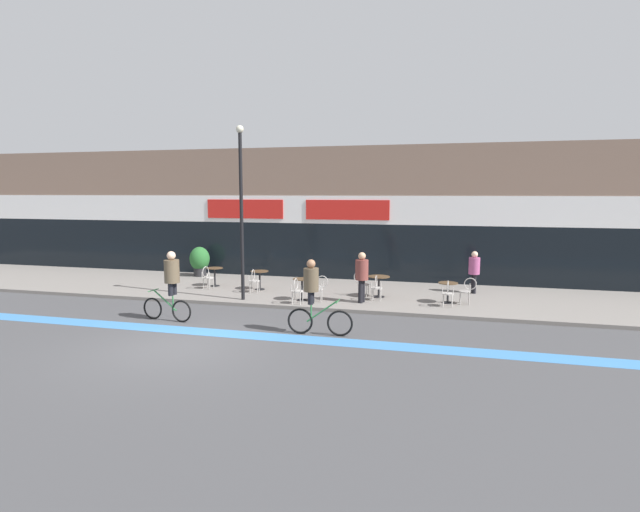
{
  "coord_description": "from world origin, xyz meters",
  "views": [
    {
      "loc": [
        6.53,
        -10.93,
        3.87
      ],
      "look_at": [
        2.02,
        6.61,
        1.55
      ],
      "focal_mm": 28.0,
      "sensor_mm": 36.0,
      "label": 1
    }
  ],
  "objects_px": {
    "cafe_chair_2_side": "(319,287)",
    "pedestrian_near_end": "(474,268)",
    "lamp_post": "(241,202)",
    "cyclist_1": "(314,293)",
    "bistro_table_2": "(302,285)",
    "cafe_chair_3_near": "(376,286)",
    "cyclist_0": "(171,280)",
    "bistro_table_4": "(448,289)",
    "cafe_chair_0_near": "(207,276)",
    "cafe_chair_2_near": "(297,289)",
    "bistro_table_3": "(379,282)",
    "cafe_chair_1_near": "(254,279)",
    "bistro_table_0": "(215,273)",
    "cafe_chair_4_near": "(448,292)",
    "pedestrian_far_end": "(362,273)",
    "cafe_chair_4_side": "(467,289)",
    "planter_pot": "(200,260)",
    "bistro_table_1": "(260,276)",
    "cafe_chair_3_side": "(362,282)"
  },
  "relations": [
    {
      "from": "bistro_table_0",
      "to": "cafe_chair_1_near",
      "type": "height_order",
      "value": "cafe_chair_1_near"
    },
    {
      "from": "bistro_table_2",
      "to": "bistro_table_4",
      "type": "distance_m",
      "value": 4.99
    },
    {
      "from": "bistro_table_1",
      "to": "cafe_chair_1_near",
      "type": "xyz_separation_m",
      "value": [
        0.01,
        -0.62,
        -0.0
      ]
    },
    {
      "from": "bistro_table_2",
      "to": "cafe_chair_1_near",
      "type": "relative_size",
      "value": 0.85
    },
    {
      "from": "pedestrian_near_end",
      "to": "bistro_table_2",
      "type": "bearing_deg",
      "value": 10.3
    },
    {
      "from": "cafe_chair_4_near",
      "to": "pedestrian_far_end",
      "type": "height_order",
      "value": "pedestrian_far_end"
    },
    {
      "from": "bistro_table_4",
      "to": "lamp_post",
      "type": "distance_m",
      "value": 7.65
    },
    {
      "from": "bistro_table_4",
      "to": "cafe_chair_2_near",
      "type": "distance_m",
      "value": 5.13
    },
    {
      "from": "bistro_table_0",
      "to": "cyclist_1",
      "type": "bearing_deg",
      "value": -43.43
    },
    {
      "from": "lamp_post",
      "to": "cyclist_1",
      "type": "height_order",
      "value": "lamp_post"
    },
    {
      "from": "bistro_table_0",
      "to": "pedestrian_far_end",
      "type": "height_order",
      "value": "pedestrian_far_end"
    },
    {
      "from": "cafe_chair_3_near",
      "to": "cyclist_0",
      "type": "height_order",
      "value": "cyclist_0"
    },
    {
      "from": "pedestrian_far_end",
      "to": "lamp_post",
      "type": "bearing_deg",
      "value": -155.57
    },
    {
      "from": "cafe_chair_1_near",
      "to": "bistro_table_4",
      "type": "bearing_deg",
      "value": -98.02
    },
    {
      "from": "cafe_chair_2_side",
      "to": "cafe_chair_3_near",
      "type": "height_order",
      "value": "same"
    },
    {
      "from": "cafe_chair_2_side",
      "to": "bistro_table_3",
      "type": "bearing_deg",
      "value": -153.49
    },
    {
      "from": "bistro_table_2",
      "to": "pedestrian_near_end",
      "type": "height_order",
      "value": "pedestrian_near_end"
    },
    {
      "from": "planter_pot",
      "to": "cafe_chair_2_side",
      "type": "bearing_deg",
      "value": -29.83
    },
    {
      "from": "bistro_table_0",
      "to": "cafe_chair_0_near",
      "type": "bearing_deg",
      "value": -90.93
    },
    {
      "from": "cafe_chair_4_near",
      "to": "cafe_chair_1_near",
      "type": "bearing_deg",
      "value": 87.47
    },
    {
      "from": "bistro_table_0",
      "to": "cafe_chair_4_near",
      "type": "bearing_deg",
      "value": -9.26
    },
    {
      "from": "cyclist_1",
      "to": "lamp_post",
      "type": "bearing_deg",
      "value": 135.02
    },
    {
      "from": "cafe_chair_0_near",
      "to": "cafe_chair_3_near",
      "type": "relative_size",
      "value": 1.0
    },
    {
      "from": "bistro_table_3",
      "to": "cafe_chair_1_near",
      "type": "xyz_separation_m",
      "value": [
        -4.64,
        -0.39,
        -0.03
      ]
    },
    {
      "from": "cafe_chair_2_side",
      "to": "cafe_chair_4_near",
      "type": "relative_size",
      "value": 1.0
    },
    {
      "from": "cafe_chair_0_near",
      "to": "cyclist_0",
      "type": "relative_size",
      "value": 0.42
    },
    {
      "from": "cafe_chair_0_near",
      "to": "pedestrian_near_end",
      "type": "relative_size",
      "value": 0.57
    },
    {
      "from": "cafe_chair_4_side",
      "to": "cyclist_0",
      "type": "height_order",
      "value": "cyclist_0"
    },
    {
      "from": "cafe_chair_3_near",
      "to": "cafe_chair_4_side",
      "type": "height_order",
      "value": "same"
    },
    {
      "from": "bistro_table_2",
      "to": "cafe_chair_0_near",
      "type": "relative_size",
      "value": 0.85
    },
    {
      "from": "bistro_table_3",
      "to": "cafe_chair_2_side",
      "type": "distance_m",
      "value": 2.24
    },
    {
      "from": "lamp_post",
      "to": "cafe_chair_3_near",
      "type": "bearing_deg",
      "value": 12.07
    },
    {
      "from": "cyclist_0",
      "to": "cyclist_1",
      "type": "distance_m",
      "value": 4.53
    },
    {
      "from": "bistro_table_0",
      "to": "pedestrian_near_end",
      "type": "relative_size",
      "value": 0.47
    },
    {
      "from": "bistro_table_2",
      "to": "cyclist_1",
      "type": "bearing_deg",
      "value": -68.7
    },
    {
      "from": "cafe_chair_1_near",
      "to": "cafe_chair_4_side",
      "type": "relative_size",
      "value": 1.0
    },
    {
      "from": "bistro_table_3",
      "to": "cafe_chair_3_near",
      "type": "xyz_separation_m",
      "value": [
        0.0,
        -0.63,
        -0.03
      ]
    },
    {
      "from": "cafe_chair_4_side",
      "to": "cyclist_1",
      "type": "distance_m",
      "value": 6.07
    },
    {
      "from": "bistro_table_2",
      "to": "cafe_chair_4_near",
      "type": "height_order",
      "value": "cafe_chair_4_near"
    },
    {
      "from": "bistro_table_4",
      "to": "cafe_chair_3_side",
      "type": "xyz_separation_m",
      "value": [
        -3.04,
        0.4,
        0.02
      ]
    },
    {
      "from": "bistro_table_2",
      "to": "bistro_table_3",
      "type": "bearing_deg",
      "value": 25.97
    },
    {
      "from": "bistro_table_0",
      "to": "cafe_chair_4_near",
      "type": "xyz_separation_m",
      "value": [
        9.07,
        -1.48,
        -0.01
      ]
    },
    {
      "from": "cyclist_1",
      "to": "pedestrian_far_end",
      "type": "xyz_separation_m",
      "value": [
        0.68,
        3.75,
        -0.01
      ]
    },
    {
      "from": "planter_pot",
      "to": "cafe_chair_1_near",
      "type": "bearing_deg",
      "value": -37.69
    },
    {
      "from": "cafe_chair_2_side",
      "to": "pedestrian_near_end",
      "type": "height_order",
      "value": "pedestrian_near_end"
    },
    {
      "from": "cafe_chair_3_near",
      "to": "cyclist_0",
      "type": "bearing_deg",
      "value": 124.24
    },
    {
      "from": "cafe_chair_4_near",
      "to": "cyclist_0",
      "type": "distance_m",
      "value": 8.79
    },
    {
      "from": "bistro_table_1",
      "to": "cyclist_0",
      "type": "distance_m",
      "value": 4.86
    },
    {
      "from": "cafe_chair_4_side",
      "to": "lamp_post",
      "type": "relative_size",
      "value": 0.15
    },
    {
      "from": "cafe_chair_1_near",
      "to": "cafe_chair_4_side",
      "type": "bearing_deg",
      "value": -98.01
    }
  ]
}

